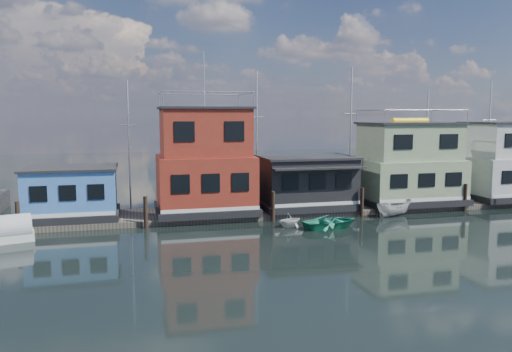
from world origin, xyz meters
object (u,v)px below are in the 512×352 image
object	(u,v)px
dinghy_teal	(331,222)
houseboat_red	(205,163)
houseboat_dark	(306,182)
houseboat_green	(408,165)
dinghy_white	(290,220)
motorboat	(394,208)
houseboat_blue	(72,193)
houseboat_white	(510,162)

from	to	relation	value
dinghy_teal	houseboat_red	bearing A→B (deg)	45.25
houseboat_red	houseboat_dark	bearing A→B (deg)	-0.14
houseboat_green	dinghy_white	size ratio (longest dim) A/B	4.40
houseboat_green	houseboat_red	bearing A→B (deg)	-180.00
houseboat_dark	houseboat_green	bearing A→B (deg)	0.12
houseboat_dark	motorboat	distance (m)	7.01
houseboat_dark	houseboat_blue	bearing A→B (deg)	179.94
houseboat_blue	dinghy_white	distance (m)	15.49
dinghy_white	dinghy_teal	xyz separation A→B (m)	(2.67, -0.93, -0.09)
houseboat_red	motorboat	bearing A→B (deg)	-13.38
houseboat_white	dinghy_teal	distance (m)	20.29
houseboat_dark	houseboat_red	bearing A→B (deg)	179.86
dinghy_teal	houseboat_white	bearing A→B (deg)	-81.83
houseboat_green	motorboat	xyz separation A→B (m)	(-3.07, -3.31, -2.92)
houseboat_green	dinghy_white	distance (m)	13.16
houseboat_red	dinghy_teal	xyz separation A→B (m)	(7.79, -5.73, -3.69)
houseboat_dark	houseboat_white	distance (m)	19.03
houseboat_green	motorboat	world-z (taller)	houseboat_green
houseboat_dark	motorboat	bearing A→B (deg)	-29.06
motorboat	houseboat_red	bearing A→B (deg)	63.11
houseboat_dark	houseboat_white	size ratio (longest dim) A/B	0.88
houseboat_white	dinghy_teal	bearing A→B (deg)	-163.40
dinghy_white	motorboat	distance (m)	8.93
houseboat_red	houseboat_green	size ratio (longest dim) A/B	1.41
houseboat_white	motorboat	distance (m)	13.79
houseboat_blue	houseboat_red	world-z (taller)	houseboat_red
houseboat_green	houseboat_dark	bearing A→B (deg)	-179.88
houseboat_white	dinghy_white	distance (m)	22.60
houseboat_blue	houseboat_white	world-z (taller)	houseboat_white
dinghy_white	houseboat_green	bearing A→B (deg)	-88.58
houseboat_white	dinghy_white	xyz separation A→B (m)	(-21.87, -4.80, -3.03)
houseboat_blue	dinghy_white	bearing A→B (deg)	-18.15
houseboat_red	dinghy_teal	distance (m)	10.35
dinghy_white	motorboat	bearing A→B (deg)	-101.01
dinghy_white	houseboat_red	bearing A→B (deg)	26.33
houseboat_blue	houseboat_green	world-z (taller)	houseboat_green
houseboat_dark	houseboat_green	xyz separation A→B (m)	(9.00, 0.02, 1.13)
dinghy_white	dinghy_teal	world-z (taller)	dinghy_white
houseboat_red	houseboat_white	bearing A→B (deg)	0.00
houseboat_dark	houseboat_green	distance (m)	9.07
houseboat_green	dinghy_white	xyz separation A→B (m)	(-11.87, -4.80, -3.05)
houseboat_green	motorboat	distance (m)	5.38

